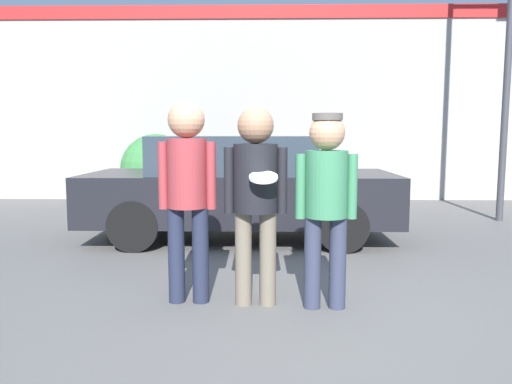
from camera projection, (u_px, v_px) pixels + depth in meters
name	position (u px, v px, depth m)	size (l,w,h in m)	color
ground_plane	(286.00, 310.00, 4.38)	(56.00, 56.00, 0.00)	#5B5956
storefront_building	(274.00, 103.00, 11.58)	(24.00, 0.22, 4.43)	gray
person_left	(187.00, 182.00, 4.46)	(0.52, 0.35, 1.83)	#1E2338
person_middle_with_frisbee	(256.00, 187.00, 4.40)	(0.56, 0.58, 1.77)	#665B4C
person_right	(326.00, 192.00, 4.32)	(0.54, 0.37, 1.71)	#2D3347
parked_car_near	(239.00, 187.00, 7.27)	(4.40, 1.85, 1.51)	black
shrub	(156.00, 169.00, 10.85)	(1.54, 1.54, 1.54)	#387A3D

